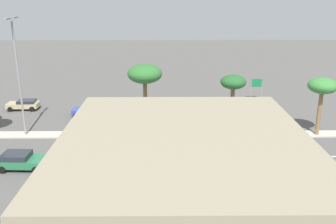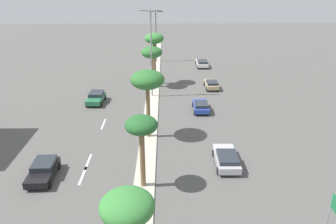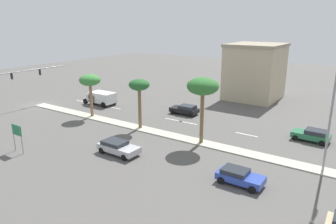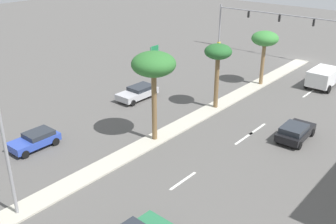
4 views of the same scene
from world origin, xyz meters
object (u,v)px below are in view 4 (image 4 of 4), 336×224
at_px(palm_tree_inboard, 265,40).
at_px(palm_tree_right, 218,54).
at_px(sedan_silver_mid, 138,92).
at_px(sedan_blue_outboard, 35,140).
at_px(traffic_signal_gantry, 252,22).
at_px(sedan_black_center, 295,132).
at_px(box_truck, 324,76).
at_px(palm_tree_near, 154,66).
at_px(directional_road_sign, 155,52).

height_order(palm_tree_inboard, palm_tree_right, palm_tree_right).
relative_size(palm_tree_inboard, sedan_silver_mid, 1.33).
height_order(sedan_blue_outboard, sedan_silver_mid, sedan_silver_mid).
xyz_separation_m(palm_tree_right, sedan_silver_mid, (7.50, 3.14, -4.71)).
bearing_deg(palm_tree_right, traffic_signal_gantry, -69.21).
height_order(palm_tree_inboard, sedan_black_center, palm_tree_inboard).
bearing_deg(sedan_blue_outboard, box_truck, -113.00).
bearing_deg(palm_tree_near, palm_tree_inboard, -90.75).
distance_m(directional_road_sign, box_truck, 20.28).
xyz_separation_m(traffic_signal_gantry, palm_tree_near, (-8.02, 30.18, 2.13)).
bearing_deg(sedan_silver_mid, palm_tree_near, 142.38).
relative_size(directional_road_sign, sedan_black_center, 0.72).
height_order(palm_tree_right, box_truck, palm_tree_right).
distance_m(sedan_silver_mid, box_truck, 20.94).
xyz_separation_m(traffic_signal_gantry, directional_road_sign, (4.97, 15.63, -2.09)).
xyz_separation_m(traffic_signal_gantry, palm_tree_inboard, (-8.26, 12.32, 0.93)).
relative_size(sedan_black_center, sedan_blue_outboard, 1.08).
distance_m(directional_road_sign, sedan_black_center, 22.99).
relative_size(traffic_signal_gantry, palm_tree_near, 2.63).
bearing_deg(sedan_silver_mid, box_truck, -129.53).
bearing_deg(box_truck, palm_tree_right, 65.89).
bearing_deg(sedan_silver_mid, directional_road_sign, -57.78).
relative_size(palm_tree_near, sedan_blue_outboard, 1.89).
height_order(palm_tree_right, sedan_black_center, palm_tree_right).
distance_m(traffic_signal_gantry, sedan_blue_outboard, 37.46).
xyz_separation_m(sedan_black_center, box_truck, (2.95, -14.39, 0.45)).
bearing_deg(palm_tree_right, palm_tree_inboard, -91.04).
bearing_deg(box_truck, palm_tree_near, 74.92).
bearing_deg(palm_tree_right, palm_tree_near, 89.54).
bearing_deg(directional_road_sign, sedan_blue_outboard, 106.97).
height_order(palm_tree_right, sedan_silver_mid, palm_tree_right).
bearing_deg(directional_road_sign, palm_tree_inboard, -165.96).
relative_size(sedan_blue_outboard, box_truck, 0.73).
xyz_separation_m(palm_tree_right, sedan_black_center, (-8.77, 1.38, -4.69)).
bearing_deg(sedan_silver_mid, traffic_signal_gantry, -88.61).
bearing_deg(directional_road_sign, sedan_black_center, 162.06).
xyz_separation_m(palm_tree_right, sedan_blue_outboard, (6.47, 15.94, -4.73)).
xyz_separation_m(sedan_blue_outboard, box_truck, (-12.29, -28.95, 0.50)).
bearing_deg(traffic_signal_gantry, sedan_silver_mid, 91.39).
relative_size(palm_tree_inboard, sedan_blue_outboard, 1.55).
relative_size(directional_road_sign, box_truck, 0.56).
distance_m(palm_tree_right, sedan_blue_outboard, 17.84).
relative_size(palm_tree_inboard, box_truck, 1.13).
bearing_deg(sedan_blue_outboard, sedan_silver_mid, -85.37).
height_order(palm_tree_inboard, box_truck, palm_tree_inboard).
distance_m(traffic_signal_gantry, box_truck, 16.49).
bearing_deg(box_truck, traffic_signal_gantry, -30.83).
bearing_deg(sedan_blue_outboard, directional_road_sign, -73.03).
bearing_deg(sedan_black_center, palm_tree_inboard, -50.32).
distance_m(sedan_blue_outboard, box_truck, 31.45).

